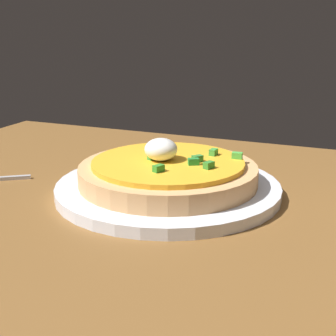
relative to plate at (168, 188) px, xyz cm
name	(u,v)px	position (x,y,z in cm)	size (l,w,h in cm)	color
dining_table	(155,245)	(-3.52, 12.00, -1.79)	(98.45, 85.63, 2.19)	brown
plate	(168,188)	(0.00, 0.00, 0.00)	(28.04, 28.04, 1.38)	white
pizza	(168,172)	(0.01, 0.00, 2.20)	(22.20, 22.20, 5.72)	tan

